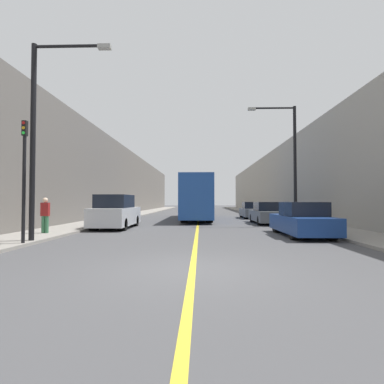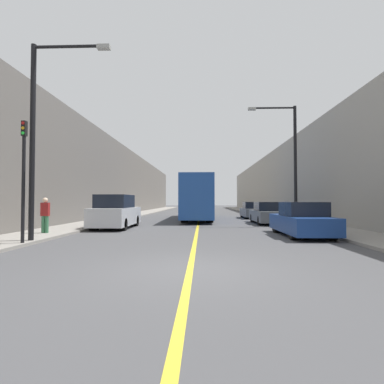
{
  "view_description": "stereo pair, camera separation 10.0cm",
  "coord_description": "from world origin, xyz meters",
  "px_view_note": "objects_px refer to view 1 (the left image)",
  "views": [
    {
      "loc": [
        0.2,
        -7.08,
        1.63
      ],
      "look_at": [
        -0.33,
        10.67,
        2.15
      ],
      "focal_mm": 28.0,
      "sensor_mm": 36.0,
      "label": 1
    },
    {
      "loc": [
        0.3,
        -7.07,
        1.63
      ],
      "look_at": [
        -0.33,
        10.67,
        2.15
      ],
      "focal_mm": 28.0,
      "sensor_mm": 36.0,
      "label": 2
    }
  ],
  "objects_px": {
    "car_right_far": "(251,211)",
    "street_lamp_left": "(41,126)",
    "bus": "(197,198)",
    "street_lamp_right": "(290,156)",
    "traffic_light": "(24,176)",
    "car_right_near": "(302,221)",
    "parked_suv_left": "(116,213)",
    "car_right_mid": "(267,214)",
    "pedestrian": "(45,215)"
  },
  "relations": [
    {
      "from": "car_right_far",
      "to": "traffic_light",
      "type": "relative_size",
      "value": 0.99
    },
    {
      "from": "parked_suv_left",
      "to": "car_right_near",
      "type": "relative_size",
      "value": 1.02
    },
    {
      "from": "bus",
      "to": "street_lamp_right",
      "type": "bearing_deg",
      "value": -49.25
    },
    {
      "from": "car_right_near",
      "to": "street_lamp_right",
      "type": "height_order",
      "value": "street_lamp_right"
    },
    {
      "from": "car_right_near",
      "to": "pedestrian",
      "type": "bearing_deg",
      "value": -179.25
    },
    {
      "from": "car_right_far",
      "to": "street_lamp_left",
      "type": "height_order",
      "value": "street_lamp_left"
    },
    {
      "from": "street_lamp_left",
      "to": "car_right_mid",
      "type": "bearing_deg",
      "value": 43.13
    },
    {
      "from": "car_right_far",
      "to": "street_lamp_left",
      "type": "bearing_deg",
      "value": -122.89
    },
    {
      "from": "street_lamp_right",
      "to": "pedestrian",
      "type": "height_order",
      "value": "street_lamp_right"
    },
    {
      "from": "parked_suv_left",
      "to": "car_right_far",
      "type": "relative_size",
      "value": 1.1
    },
    {
      "from": "parked_suv_left",
      "to": "car_right_far",
      "type": "height_order",
      "value": "parked_suv_left"
    },
    {
      "from": "street_lamp_left",
      "to": "car_right_far",
      "type": "bearing_deg",
      "value": 57.11
    },
    {
      "from": "parked_suv_left",
      "to": "street_lamp_left",
      "type": "relative_size",
      "value": 0.63
    },
    {
      "from": "street_lamp_right",
      "to": "traffic_light",
      "type": "xyz_separation_m",
      "value": [
        -12.13,
        -8.8,
        -2.02
      ]
    },
    {
      "from": "car_right_near",
      "to": "car_right_far",
      "type": "distance_m",
      "value": 14.1
    },
    {
      "from": "street_lamp_left",
      "to": "pedestrian",
      "type": "xyz_separation_m",
      "value": [
        -1.14,
        2.59,
        -3.54
      ]
    },
    {
      "from": "bus",
      "to": "street_lamp_right",
      "type": "xyz_separation_m",
      "value": [
        6.08,
        -7.05,
        2.63
      ]
    },
    {
      "from": "car_right_mid",
      "to": "street_lamp_right",
      "type": "relative_size",
      "value": 0.62
    },
    {
      "from": "pedestrian",
      "to": "traffic_light",
      "type": "bearing_deg",
      "value": -73.97
    },
    {
      "from": "parked_suv_left",
      "to": "car_right_near",
      "type": "xyz_separation_m",
      "value": [
        9.72,
        -3.6,
        -0.21
      ]
    },
    {
      "from": "parked_suv_left",
      "to": "traffic_light",
      "type": "xyz_separation_m",
      "value": [
        -1.32,
        -7.05,
        1.6
      ]
    },
    {
      "from": "street_lamp_right",
      "to": "pedestrian",
      "type": "bearing_deg",
      "value": -157.15
    },
    {
      "from": "car_right_near",
      "to": "bus",
      "type": "bearing_deg",
      "value": 111.88
    },
    {
      "from": "car_right_near",
      "to": "car_right_far",
      "type": "bearing_deg",
      "value": 89.78
    },
    {
      "from": "parked_suv_left",
      "to": "car_right_near",
      "type": "distance_m",
      "value": 10.37
    },
    {
      "from": "parked_suv_left",
      "to": "pedestrian",
      "type": "xyz_separation_m",
      "value": [
        -2.26,
        -3.76,
        0.06
      ]
    },
    {
      "from": "street_lamp_left",
      "to": "street_lamp_right",
      "type": "relative_size",
      "value": 1.0
    },
    {
      "from": "street_lamp_right",
      "to": "traffic_light",
      "type": "bearing_deg",
      "value": -144.05
    },
    {
      "from": "car_right_far",
      "to": "bus",
      "type": "bearing_deg",
      "value": -161.45
    },
    {
      "from": "bus",
      "to": "car_right_far",
      "type": "relative_size",
      "value": 2.98
    },
    {
      "from": "bus",
      "to": "car_right_far",
      "type": "xyz_separation_m",
      "value": [
        5.04,
        1.69,
        -1.21
      ]
    },
    {
      "from": "street_lamp_left",
      "to": "street_lamp_right",
      "type": "xyz_separation_m",
      "value": [
        11.93,
        8.1,
        0.02
      ]
    },
    {
      "from": "car_right_far",
      "to": "traffic_light",
      "type": "height_order",
      "value": "traffic_light"
    },
    {
      "from": "car_right_mid",
      "to": "traffic_light",
      "type": "bearing_deg",
      "value": -135.48
    },
    {
      "from": "bus",
      "to": "traffic_light",
      "type": "relative_size",
      "value": 2.94
    },
    {
      "from": "pedestrian",
      "to": "car_right_near",
      "type": "bearing_deg",
      "value": 0.75
    },
    {
      "from": "street_lamp_right",
      "to": "bus",
      "type": "bearing_deg",
      "value": 130.75
    },
    {
      "from": "parked_suv_left",
      "to": "traffic_light",
      "type": "distance_m",
      "value": 7.34
    },
    {
      "from": "bus",
      "to": "car_right_near",
      "type": "height_order",
      "value": "bus"
    },
    {
      "from": "car_right_near",
      "to": "traffic_light",
      "type": "height_order",
      "value": "traffic_light"
    },
    {
      "from": "pedestrian",
      "to": "parked_suv_left",
      "type": "bearing_deg",
      "value": 58.96
    },
    {
      "from": "car_right_near",
      "to": "car_right_far",
      "type": "relative_size",
      "value": 1.08
    },
    {
      "from": "parked_suv_left",
      "to": "street_lamp_right",
      "type": "height_order",
      "value": "street_lamp_right"
    },
    {
      "from": "parked_suv_left",
      "to": "car_right_near",
      "type": "height_order",
      "value": "parked_suv_left"
    },
    {
      "from": "parked_suv_left",
      "to": "street_lamp_left",
      "type": "height_order",
      "value": "street_lamp_left"
    },
    {
      "from": "bus",
      "to": "street_lamp_left",
      "type": "distance_m",
      "value": 16.45
    },
    {
      "from": "car_right_mid",
      "to": "street_lamp_left",
      "type": "xyz_separation_m",
      "value": [
        -10.84,
        -10.16,
        3.82
      ]
    },
    {
      "from": "bus",
      "to": "car_right_far",
      "type": "height_order",
      "value": "bus"
    },
    {
      "from": "parked_suv_left",
      "to": "car_right_near",
      "type": "bearing_deg",
      "value": -20.33
    },
    {
      "from": "car_right_far",
      "to": "street_lamp_right",
      "type": "distance_m",
      "value": 9.61
    }
  ]
}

